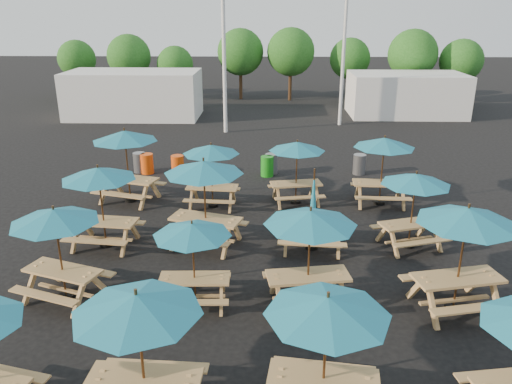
{
  "coord_description": "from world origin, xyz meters",
  "views": [
    {
      "loc": [
        0.38,
        -12.85,
        6.39
      ],
      "look_at": [
        0.0,
        1.5,
        1.1
      ],
      "focal_mm": 35.0,
      "sensor_mm": 36.0,
      "label": 1
    }
  ],
  "objects_px": {
    "picnic_unit_6": "(204,173)",
    "waste_bin_4": "(267,166)",
    "picnic_unit_7": "(211,153)",
    "picnic_unit_3": "(125,140)",
    "picnic_unit_4": "(137,312)",
    "waste_bin_3": "(272,164)",
    "picnic_unit_11": "(297,150)",
    "picnic_unit_5": "(192,234)",
    "picnic_unit_15": "(384,147)",
    "waste_bin_1": "(147,164)",
    "picnic_unit_8": "(327,314)",
    "waste_bin_2": "(178,165)",
    "picnic_unit_9": "(310,224)",
    "waste_bin_5": "(359,164)",
    "picnic_unit_2": "(99,178)",
    "waste_bin_0": "(140,162)",
    "picnic_unit_13": "(467,222)",
    "picnic_unit_10": "(313,217)",
    "picnic_unit_1": "(55,222)"
  },
  "relations": [
    {
      "from": "picnic_unit_11",
      "to": "picnic_unit_13",
      "type": "height_order",
      "value": "picnic_unit_13"
    },
    {
      "from": "picnic_unit_7",
      "to": "picnic_unit_10",
      "type": "height_order",
      "value": "picnic_unit_10"
    },
    {
      "from": "waste_bin_5",
      "to": "picnic_unit_15",
      "type": "bearing_deg",
      "value": -87.47
    },
    {
      "from": "picnic_unit_7",
      "to": "waste_bin_3",
      "type": "relative_size",
      "value": 2.69
    },
    {
      "from": "picnic_unit_3",
      "to": "waste_bin_2",
      "type": "height_order",
      "value": "picnic_unit_3"
    },
    {
      "from": "picnic_unit_9",
      "to": "picnic_unit_15",
      "type": "height_order",
      "value": "picnic_unit_15"
    },
    {
      "from": "picnic_unit_11",
      "to": "waste_bin_0",
      "type": "relative_size",
      "value": 2.7
    },
    {
      "from": "waste_bin_5",
      "to": "waste_bin_0",
      "type": "bearing_deg",
      "value": 179.87
    },
    {
      "from": "picnic_unit_4",
      "to": "waste_bin_2",
      "type": "relative_size",
      "value": 2.89
    },
    {
      "from": "picnic_unit_6",
      "to": "picnic_unit_5",
      "type": "bearing_deg",
      "value": -70.84
    },
    {
      "from": "waste_bin_1",
      "to": "picnic_unit_4",
      "type": "bearing_deg",
      "value": -77.0
    },
    {
      "from": "picnic_unit_7",
      "to": "waste_bin_4",
      "type": "relative_size",
      "value": 2.69
    },
    {
      "from": "picnic_unit_9",
      "to": "picnic_unit_10",
      "type": "height_order",
      "value": "same"
    },
    {
      "from": "picnic_unit_10",
      "to": "picnic_unit_15",
      "type": "height_order",
      "value": "picnic_unit_15"
    },
    {
      "from": "picnic_unit_1",
      "to": "picnic_unit_6",
      "type": "xyz_separation_m",
      "value": [
        2.96,
        2.88,
        0.23
      ]
    },
    {
      "from": "waste_bin_2",
      "to": "picnic_unit_15",
      "type": "bearing_deg",
      "value": -21.74
    },
    {
      "from": "waste_bin_1",
      "to": "waste_bin_3",
      "type": "relative_size",
      "value": 1.0
    },
    {
      "from": "picnic_unit_9",
      "to": "waste_bin_5",
      "type": "distance_m",
      "value": 10.26
    },
    {
      "from": "picnic_unit_3",
      "to": "picnic_unit_4",
      "type": "bearing_deg",
      "value": -57.36
    },
    {
      "from": "picnic_unit_4",
      "to": "picnic_unit_15",
      "type": "relative_size",
      "value": 0.99
    },
    {
      "from": "picnic_unit_7",
      "to": "waste_bin_1",
      "type": "distance_m",
      "value": 4.96
    },
    {
      "from": "picnic_unit_2",
      "to": "picnic_unit_6",
      "type": "relative_size",
      "value": 0.86
    },
    {
      "from": "picnic_unit_3",
      "to": "picnic_unit_5",
      "type": "relative_size",
      "value": 1.35
    },
    {
      "from": "picnic_unit_3",
      "to": "picnic_unit_4",
      "type": "xyz_separation_m",
      "value": [
        2.88,
        -9.83,
        -0.17
      ]
    },
    {
      "from": "picnic_unit_2",
      "to": "waste_bin_3",
      "type": "bearing_deg",
      "value": 61.84
    },
    {
      "from": "picnic_unit_11",
      "to": "picnic_unit_1",
      "type": "bearing_deg",
      "value": -142.36
    },
    {
      "from": "waste_bin_0",
      "to": "waste_bin_1",
      "type": "height_order",
      "value": "same"
    },
    {
      "from": "waste_bin_2",
      "to": "waste_bin_5",
      "type": "distance_m",
      "value": 7.41
    },
    {
      "from": "picnic_unit_6",
      "to": "waste_bin_2",
      "type": "relative_size",
      "value": 3.35
    },
    {
      "from": "picnic_unit_9",
      "to": "waste_bin_4",
      "type": "bearing_deg",
      "value": 86.97
    },
    {
      "from": "waste_bin_2",
      "to": "waste_bin_3",
      "type": "xyz_separation_m",
      "value": [
        3.81,
        0.33,
        0.0
      ]
    },
    {
      "from": "picnic_unit_9",
      "to": "waste_bin_5",
      "type": "xyz_separation_m",
      "value": [
        2.8,
        9.74,
        -1.63
      ]
    },
    {
      "from": "picnic_unit_7",
      "to": "waste_bin_4",
      "type": "distance_m",
      "value": 4.12
    },
    {
      "from": "picnic_unit_9",
      "to": "picnic_unit_8",
      "type": "bearing_deg",
      "value": -98.68
    },
    {
      "from": "picnic_unit_10",
      "to": "picnic_unit_15",
      "type": "distance_m",
      "value": 4.49
    },
    {
      "from": "picnic_unit_2",
      "to": "picnic_unit_8",
      "type": "xyz_separation_m",
      "value": [
        5.56,
        -6.2,
        -0.05
      ]
    },
    {
      "from": "picnic_unit_6",
      "to": "waste_bin_4",
      "type": "distance_m",
      "value": 6.82
    },
    {
      "from": "picnic_unit_10",
      "to": "waste_bin_0",
      "type": "xyz_separation_m",
      "value": [
        -6.58,
        6.86,
        -0.56
      ]
    },
    {
      "from": "picnic_unit_8",
      "to": "waste_bin_2",
      "type": "bearing_deg",
      "value": 117.55
    },
    {
      "from": "picnic_unit_6",
      "to": "picnic_unit_1",
      "type": "bearing_deg",
      "value": -118.58
    },
    {
      "from": "picnic_unit_4",
      "to": "picnic_unit_5",
      "type": "xyz_separation_m",
      "value": [
        0.33,
        3.4,
        -0.29
      ]
    },
    {
      "from": "picnic_unit_5",
      "to": "picnic_unit_15",
      "type": "height_order",
      "value": "picnic_unit_15"
    },
    {
      "from": "waste_bin_2",
      "to": "picnic_unit_13",
      "type": "bearing_deg",
      "value": -50.22
    },
    {
      "from": "picnic_unit_13",
      "to": "picnic_unit_6",
      "type": "bearing_deg",
      "value": 140.41
    },
    {
      "from": "picnic_unit_2",
      "to": "picnic_unit_7",
      "type": "distance_m",
      "value": 4.13
    },
    {
      "from": "picnic_unit_11",
      "to": "picnic_unit_4",
      "type": "bearing_deg",
      "value": -116.94
    },
    {
      "from": "waste_bin_3",
      "to": "waste_bin_4",
      "type": "relative_size",
      "value": 1.0
    },
    {
      "from": "picnic_unit_11",
      "to": "waste_bin_4",
      "type": "height_order",
      "value": "picnic_unit_11"
    },
    {
      "from": "picnic_unit_15",
      "to": "waste_bin_3",
      "type": "xyz_separation_m",
      "value": [
        -3.74,
        3.34,
        -1.64
      ]
    },
    {
      "from": "picnic_unit_11",
      "to": "picnic_unit_15",
      "type": "relative_size",
      "value": 0.93
    }
  ]
}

